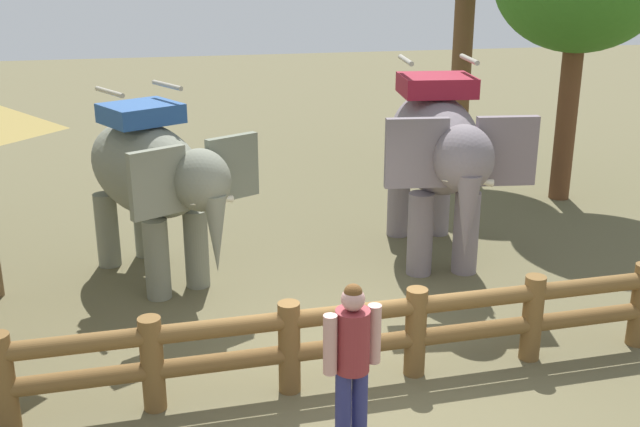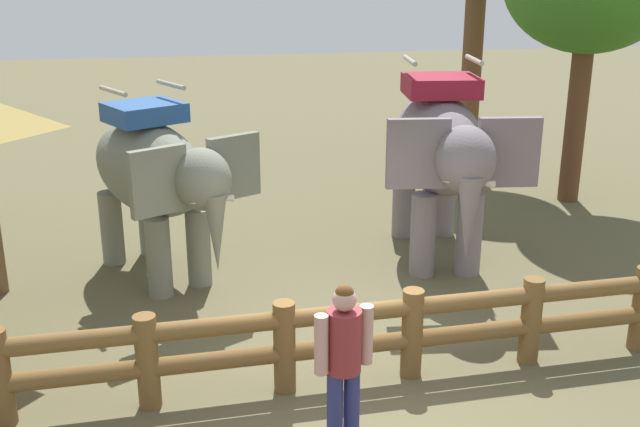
# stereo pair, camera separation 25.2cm
# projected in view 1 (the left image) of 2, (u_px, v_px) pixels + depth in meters

# --- Properties ---
(ground_plane) EXTENTS (60.00, 60.00, 0.00)m
(ground_plane) POSITION_uv_depth(u_px,v_px,m) (353.00, 382.00, 8.57)
(ground_plane) COLOR brown
(log_fence) EXTENTS (7.47, 0.52, 1.05)m
(log_fence) POSITION_uv_depth(u_px,v_px,m) (354.00, 333.00, 8.39)
(log_fence) COLOR brown
(log_fence) RESTS_ON ground
(elephant_near_left) EXTENTS (2.63, 3.30, 2.82)m
(elephant_near_left) POSITION_uv_depth(u_px,v_px,m) (153.00, 176.00, 10.79)
(elephant_near_left) COLOR slate
(elephant_near_left) RESTS_ON ground
(elephant_center) EXTENTS (2.06, 3.66, 3.10)m
(elephant_center) POSITION_uv_depth(u_px,v_px,m) (437.00, 150.00, 11.56)
(elephant_center) COLOR slate
(elephant_center) RESTS_ON ground
(tourist_woman_in_black) EXTENTS (0.59, 0.40, 1.70)m
(tourist_woman_in_black) POSITION_uv_depth(u_px,v_px,m) (352.00, 354.00, 7.18)
(tourist_woman_in_black) COLOR navy
(tourist_woman_in_black) RESTS_ON ground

